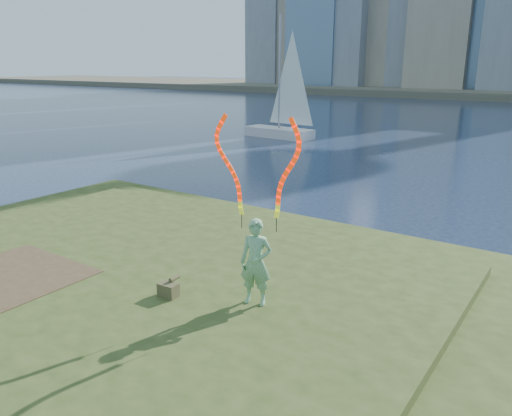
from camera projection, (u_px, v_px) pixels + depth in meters
The scene contains 6 objects.
ground at pixel (173, 284), 13.21m from camera, with size 320.00×320.00×0.00m, color #19263F.
grassy_knoll at pixel (101, 305), 11.31m from camera, with size 20.00×18.00×0.80m.
dirt_patch at pixel (7, 277), 11.66m from camera, with size 3.20×3.00×0.02m, color #47331E.
woman_with_ribbons at pixel (257, 240), 10.05m from camera, with size 2.04×0.76×4.18m.
canvas_bag at pixel (169, 289), 10.69m from camera, with size 0.43×0.49×0.39m.
sailboat at pixel (282, 117), 38.67m from camera, with size 6.10×2.39×9.16m.
Camera 1 is at (8.72, -8.71, 5.61)m, focal length 35.00 mm.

